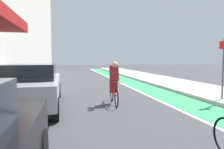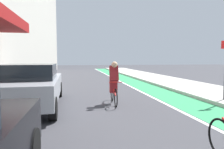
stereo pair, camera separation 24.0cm
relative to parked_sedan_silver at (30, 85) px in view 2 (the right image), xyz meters
The scene contains 6 objects.
ground_plane 6.89m from the parked_sedan_silver, 65.95° to the left, with size 84.11×84.11×0.00m, color #38383D.
bike_lane_paint 10.13m from the parked_sedan_silver, 54.76° to the left, with size 1.60×38.23×0.00m, color #2D8451.
lane_divider_stripe 9.64m from the parked_sedan_silver, 59.14° to the left, with size 0.12×38.23×0.00m, color white.
sidewalk_right 11.72m from the parked_sedan_silver, 44.85° to the left, with size 3.33×38.23×0.14m, color #A8A59E.
parked_sedan_silver is the anchor object (origin of this frame).
cyclist_mid 2.98m from the parked_sedan_silver, ahead, with size 0.48×1.72×1.61m.
Camera 2 is at (-1.24, 1.38, 1.71)m, focal length 32.59 mm.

